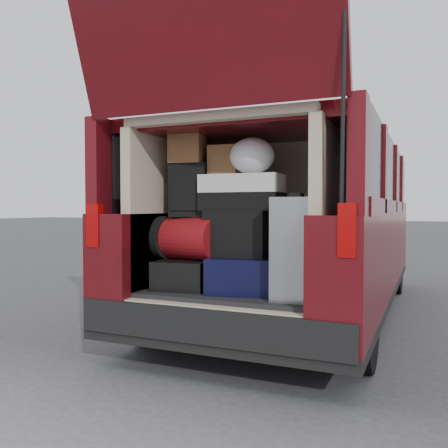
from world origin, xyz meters
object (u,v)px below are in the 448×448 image
at_px(navy_hardshell, 244,273).
at_px(red_duffel, 189,238).
at_px(backpack, 189,190).
at_px(silver_roller, 297,248).
at_px(black_hardshell, 187,273).
at_px(twotone_duffel, 242,193).
at_px(black_soft_case, 239,233).

bearing_deg(navy_hardshell, red_duffel, 172.99).
relative_size(navy_hardshell, backpack, 1.42).
xyz_separation_m(silver_roller, red_duffel, (-0.84, 0.09, 0.04)).
bearing_deg(black_hardshell, red_duffel, -1.15).
relative_size(black_hardshell, silver_roller, 0.79).
relative_size(navy_hardshell, twotone_duffel, 0.98).
bearing_deg(black_hardshell, backpack, 74.81).
xyz_separation_m(navy_hardshell, red_duffel, (-0.43, -0.04, 0.24)).
xyz_separation_m(silver_roller, backpack, (-0.85, 0.11, 0.39)).
relative_size(silver_roller, twotone_duffel, 1.15).
bearing_deg(backpack, twotone_duffel, -5.20).
height_order(black_hardshell, silver_roller, silver_roller).
relative_size(black_hardshell, black_soft_case, 1.16).
distance_m(silver_roller, black_soft_case, 0.47).
bearing_deg(silver_roller, twotone_duffel, 156.15).
bearing_deg(twotone_duffel, black_soft_case, -118.58).
relative_size(red_duffel, twotone_duffel, 0.84).
xyz_separation_m(black_hardshell, backpack, (0.00, 0.03, 0.62)).
distance_m(silver_roller, red_duffel, 0.85).
distance_m(black_hardshell, navy_hardshell, 0.44).
bearing_deg(red_duffel, backpack, 119.99).
relative_size(black_soft_case, backpack, 1.14).
relative_size(backpack, twotone_duffel, 0.69).
xyz_separation_m(black_soft_case, twotone_duffel, (0.02, 0.03, 0.29)).
xyz_separation_m(black_hardshell, black_soft_case, (0.40, 0.03, 0.30)).
bearing_deg(navy_hardshell, black_hardshell, 173.05).
bearing_deg(backpack, navy_hardshell, -8.04).
xyz_separation_m(red_duffel, black_soft_case, (0.39, 0.03, 0.04)).
distance_m(navy_hardshell, twotone_duffel, 0.58).
xyz_separation_m(red_duffel, backpack, (-0.01, 0.03, 0.36)).
height_order(backpack, twotone_duffel, backpack).
distance_m(black_hardshell, backpack, 0.62).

